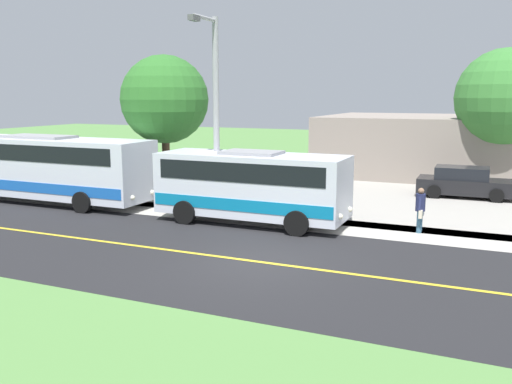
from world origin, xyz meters
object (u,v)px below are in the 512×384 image
object	(u,v)px
shuttle_bus_front	(252,183)
transit_bus_rear	(40,165)
pedestrian_with_bags	(420,209)
parked_car_near	(465,183)
street_light_pole	(215,109)
tree_curbside	(164,100)
tree_lot_edge	(506,98)
commercial_building	(487,147)

from	to	relation	value
shuttle_bus_front	transit_bus_rear	size ratio (longest dim) A/B	0.66
shuttle_bus_front	transit_bus_rear	bearing A→B (deg)	-90.34
shuttle_bus_front	pedestrian_with_bags	size ratio (longest dim) A/B	4.58
transit_bus_rear	parked_car_near	world-z (taller)	transit_bus_rear
street_light_pole	tree_curbside	xyz separation A→B (m)	(-2.53, -3.92, 0.32)
tree_lot_edge	parked_car_near	bearing A→B (deg)	-21.38
pedestrian_with_bags	street_light_pole	size ratio (longest dim) A/B	0.21
street_light_pole	pedestrian_with_bags	bearing A→B (deg)	94.71
street_light_pole	commercial_building	world-z (taller)	street_light_pole
tree_lot_edge	commercial_building	bearing A→B (deg)	-168.95
parked_car_near	tree_lot_edge	size ratio (longest dim) A/B	0.61
tree_curbside	tree_lot_edge	world-z (taller)	tree_lot_edge
parked_car_near	commercial_building	size ratio (longest dim) A/B	0.23
pedestrian_with_bags	tree_lot_edge	xyz separation A→B (m)	(-11.88, 2.62, 3.82)
street_light_pole	tree_lot_edge	world-z (taller)	street_light_pole
transit_bus_rear	pedestrian_with_bags	distance (m)	16.71
shuttle_bus_front	street_light_pole	distance (m)	3.29
transit_bus_rear	commercial_building	world-z (taller)	commercial_building
street_light_pole	parked_car_near	world-z (taller)	street_light_pole
shuttle_bus_front	tree_lot_edge	bearing A→B (deg)	146.02
transit_bus_rear	street_light_pole	distance (m)	9.22
tree_lot_edge	transit_bus_rear	bearing A→B (deg)	-56.34
pedestrian_with_bags	tree_curbside	world-z (taller)	tree_curbside
pedestrian_with_bags	transit_bus_rear	bearing A→B (deg)	-86.73
shuttle_bus_front	tree_curbside	xyz separation A→B (m)	(-2.90, -5.66, 3.09)
tree_curbside	tree_lot_edge	distance (m)	17.50
shuttle_bus_front	tree_lot_edge	xyz separation A→B (m)	(-12.90, 8.69, 3.15)
commercial_building	street_light_pole	bearing A→B (deg)	-30.29
street_light_pole	tree_curbside	bearing A→B (deg)	-122.79
tree_curbside	commercial_building	size ratio (longest dim) A/B	0.35
shuttle_bus_front	parked_car_near	xyz separation A→B (m)	(-8.96, 7.15, -0.83)
street_light_pole	transit_bus_rear	bearing A→B (deg)	-88.00
parked_car_near	tree_lot_edge	xyz separation A→B (m)	(-3.94, 1.54, 3.98)
transit_bus_rear	parked_car_near	size ratio (longest dim) A/B	2.52
tree_curbside	street_light_pole	bearing A→B (deg)	57.21
shuttle_bus_front	transit_bus_rear	xyz separation A→B (m)	(-0.06, -10.58, 0.15)
commercial_building	pedestrian_with_bags	bearing A→B (deg)	-6.59
street_light_pole	commercial_building	size ratio (longest dim) A/B	0.40
parked_car_near	commercial_building	xyz separation A→B (m)	(-7.94, 0.76, 1.09)
shuttle_bus_front	parked_car_near	size ratio (longest dim) A/B	1.66
pedestrian_with_bags	tree_lot_edge	distance (m)	12.75
street_light_pole	parked_car_near	bearing A→B (deg)	134.00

